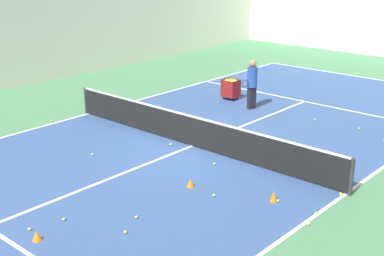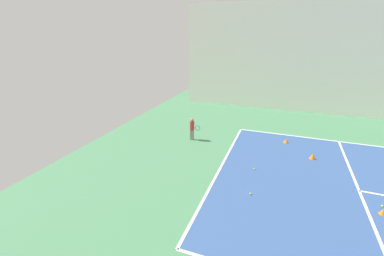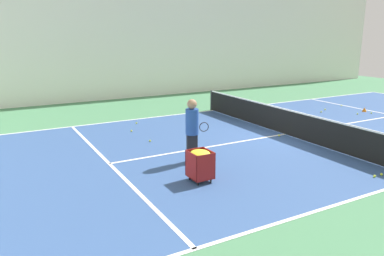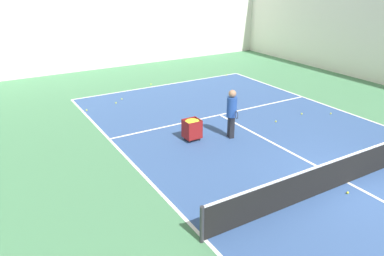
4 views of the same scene
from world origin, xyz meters
name	(u,v)px [view 2 (image 2 of 4)]	position (x,y,z in m)	size (l,w,h in m)	color
line_baseline_near	(221,167)	(0.00, -12.03, 0.01)	(10.00, 0.10, 0.00)	white
line_service_near	(359,191)	(0.00, -6.62, 0.01)	(10.00, 0.10, 0.00)	white
player_near_baseline	(192,128)	(-2.47, -14.33, 0.72)	(0.29, 0.58, 1.26)	gray
training_cone_0	(286,141)	(-3.82, -9.36, 0.12)	(0.27, 0.27, 0.23)	orange
training_cone_2	(313,156)	(-2.25, -8.13, 0.14)	(0.27, 0.27, 0.27)	orange
training_cone_4	(383,212)	(1.27, -6.20, 0.11)	(0.21, 0.21, 0.21)	orange
tennis_ball_0	(251,194)	(1.68, -10.48, 0.04)	(0.07, 0.07, 0.07)	yellow
tennis_ball_5	(382,206)	(0.81, -6.09, 0.04)	(0.07, 0.07, 0.07)	yellow
tennis_ball_26	(254,169)	(-0.26, -10.60, 0.04)	(0.07, 0.07, 0.07)	yellow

